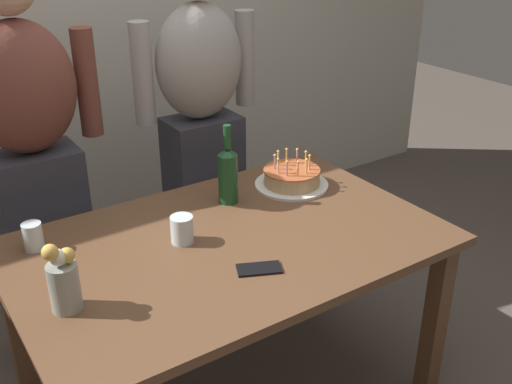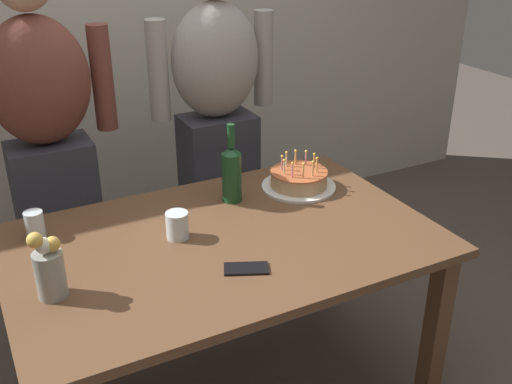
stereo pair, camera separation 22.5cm
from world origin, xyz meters
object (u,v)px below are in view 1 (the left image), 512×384
Objects in this scene: water_glass_near at (182,229)px; cell_phone at (259,269)px; birthday_cake at (292,178)px; water_glass_far at (33,236)px; person_man_bearded at (35,163)px; wine_bottle at (228,173)px; person_woman_cardigan at (202,127)px; flower_vase at (63,279)px.

water_glass_near is 0.68× the size of cell_phone.
water_glass_far is (-1.04, 0.08, 0.01)m from birthday_cake.
birthday_cake reaches higher than cell_phone.
person_man_bearded reaches higher than cell_phone.
water_glass_near and water_glass_far have the same top height.
water_glass_near is 0.50m from water_glass_far.
water_glass_near is 0.33m from cell_phone.
birthday_cake is 1.04m from water_glass_far.
water_glass_far is 0.31× the size of wine_bottle.
birthday_cake is at bearing 104.07° from person_woman_cardigan.
wine_bottle reaches higher than water_glass_near.
water_glass_far is 0.75m from wine_bottle.
person_man_bearded is 0.76m from person_woman_cardigan.
wine_bottle is 2.22× the size of cell_phone.
person_man_bearded reaches higher than birthday_cake.
flower_vase is 0.86m from person_man_bearded.
water_glass_far is (-0.44, 0.24, 0.00)m from water_glass_near.
water_glass_far is 0.78m from cell_phone.
water_glass_near is 0.43× the size of flower_vase.
birthday_cake reaches higher than water_glass_near.
wine_bottle reaches higher than flower_vase.
person_woman_cardigan is at bearing 71.84° from wine_bottle.
wine_bottle is at bearing 24.08° from flower_vase.
wine_bottle reaches higher than cell_phone.
wine_bottle is (0.30, 0.18, 0.07)m from water_glass_near.
flower_vase is (-0.76, -0.34, -0.02)m from wine_bottle.
person_woman_cardigan is at bearing 104.07° from birthday_cake.
person_woman_cardigan is at bearing 42.27° from flower_vase.
water_glass_near is at bearing -28.23° from water_glass_far.
wine_bottle reaches higher than birthday_cake.
birthday_cake is at bearing -4.56° from wine_bottle.
wine_bottle is 1.39× the size of flower_vase.
person_man_bearded and person_woman_cardigan have the same top height.
water_glass_far reaches higher than cell_phone.
birthday_cake is 0.19× the size of person_man_bearded.
person_woman_cardigan reaches higher than birthday_cake.
person_man_bearded is at bearing 137.55° from cell_phone.
flower_vase reaches higher than birthday_cake.
person_woman_cardigan is (0.91, 0.44, 0.08)m from water_glass_far.
wine_bottle is at bearing 31.16° from water_glass_near.
birthday_cake is 1.11m from flower_vase.
birthday_cake is 0.31m from wine_bottle.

